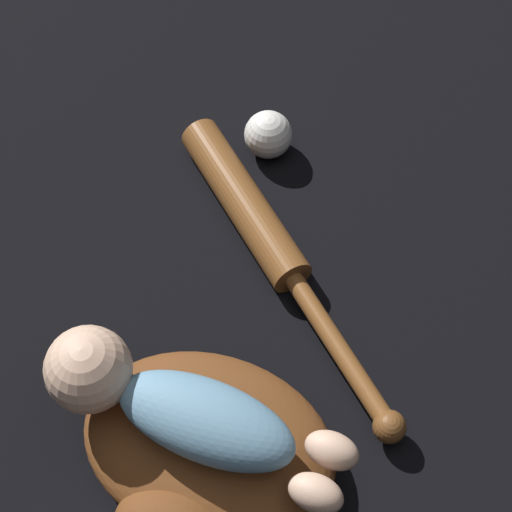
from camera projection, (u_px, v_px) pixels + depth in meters
The scene contains 5 objects.
ground_plane at pixel (243, 478), 1.03m from camera, with size 6.00×6.00×0.00m, color black.
baseball_glove at pixel (203, 458), 1.00m from camera, with size 0.36×0.32×0.08m.
baby_figure at pixel (169, 404), 0.95m from camera, with size 0.37×0.19×0.10m.
baseball_bat at pixel (263, 232), 1.19m from camera, with size 0.33×0.48×0.06m.
baseball at pixel (268, 135), 1.27m from camera, with size 0.07×0.07×0.07m.
Camera 1 is at (-0.04, 0.32, 1.01)m, focal length 60.00 mm.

